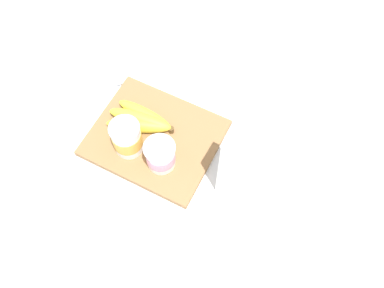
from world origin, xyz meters
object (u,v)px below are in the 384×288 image
object	(u,v)px
cereal_box	(270,179)
cutting_board	(155,138)
banana_bunch	(141,120)
yogurt_cup_back	(127,138)
spoon	(111,85)
yogurt_cup_front	(160,155)

from	to	relation	value
cereal_box	cutting_board	bearing A→B (deg)	177.10
banana_bunch	cereal_box	bearing A→B (deg)	172.93
cereal_box	banana_bunch	distance (m)	0.36
cutting_board	yogurt_cup_back	distance (m)	0.09
spoon	yogurt_cup_back	bearing A→B (deg)	135.57
cereal_box	spoon	world-z (taller)	cereal_box
cutting_board	banana_bunch	xyz separation A→B (m)	(0.05, -0.02, 0.03)
cereal_box	banana_bunch	xyz separation A→B (m)	(0.35, -0.04, -0.09)
cutting_board	spoon	distance (m)	0.21
cereal_box	yogurt_cup_front	distance (m)	0.26
yogurt_cup_back	banana_bunch	world-z (taller)	yogurt_cup_back
yogurt_cup_back	spoon	distance (m)	0.21
cereal_box	yogurt_cup_back	xyz separation A→B (m)	(0.34, 0.03, -0.06)
cereal_box	spoon	xyz separation A→B (m)	(0.49, -0.12, -0.12)
cutting_board	yogurt_cup_back	xyz separation A→B (m)	(0.04, 0.05, 0.06)
spoon	cutting_board	bearing A→B (deg)	154.31
cereal_box	spoon	distance (m)	0.52
yogurt_cup_back	banana_bunch	distance (m)	0.08
cutting_board	yogurt_cup_front	world-z (taller)	yogurt_cup_front
cutting_board	yogurt_cup_front	distance (m)	0.09
cutting_board	yogurt_cup_back	size ratio (longest dim) A/B	3.24
banana_bunch	spoon	bearing A→B (deg)	-27.51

